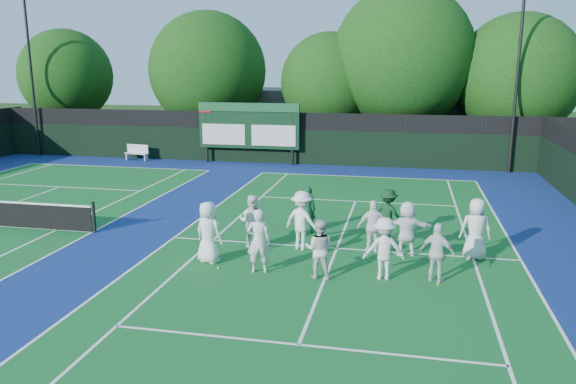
# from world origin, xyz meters

# --- Properties ---
(ground) EXTENTS (120.00, 120.00, 0.00)m
(ground) POSITION_xyz_m (0.00, 0.00, 0.00)
(ground) COLOR #1C390F
(ground) RESTS_ON ground
(court_apron) EXTENTS (34.00, 32.00, 0.01)m
(court_apron) POSITION_xyz_m (-6.00, 1.00, 0.00)
(court_apron) COLOR navy
(court_apron) RESTS_ON ground
(near_court) EXTENTS (11.05, 23.85, 0.01)m
(near_court) POSITION_xyz_m (0.00, 1.00, 0.01)
(near_court) COLOR #135E24
(near_court) RESTS_ON ground
(back_fence) EXTENTS (34.00, 0.08, 3.00)m
(back_fence) POSITION_xyz_m (-6.00, 16.00, 1.36)
(back_fence) COLOR black
(back_fence) RESTS_ON ground
(scoreboard) EXTENTS (6.00, 0.21, 3.55)m
(scoreboard) POSITION_xyz_m (-7.01, 15.59, 2.19)
(scoreboard) COLOR black
(scoreboard) RESTS_ON ground
(clubhouse) EXTENTS (18.00, 6.00, 4.00)m
(clubhouse) POSITION_xyz_m (-2.00, 24.00, 2.00)
(clubhouse) COLOR #5C5C61
(clubhouse) RESTS_ON ground
(light_pole_left) EXTENTS (1.20, 0.30, 10.12)m
(light_pole_left) POSITION_xyz_m (-21.00, 15.70, 6.30)
(light_pole_left) COLOR black
(light_pole_left) RESTS_ON ground
(light_pole_right) EXTENTS (1.20, 0.30, 10.12)m
(light_pole_right) POSITION_xyz_m (7.50, 15.70, 6.30)
(light_pole_right) COLOR black
(light_pole_right) RESTS_ON ground
(bench) EXTENTS (1.54, 0.63, 0.95)m
(bench) POSITION_xyz_m (-14.00, 15.37, 0.51)
(bench) COLOR silver
(bench) RESTS_ON ground
(tree_a) EXTENTS (6.28, 6.28, 8.10)m
(tree_a) POSITION_xyz_m (-20.95, 19.58, 4.79)
(tree_a) COLOR black
(tree_a) RESTS_ON ground
(tree_b) EXTENTS (7.55, 7.55, 9.10)m
(tree_b) POSITION_xyz_m (-10.67, 19.58, 5.12)
(tree_b) COLOR black
(tree_b) RESTS_ON ground
(tree_c) EXTENTS (6.12, 6.12, 7.70)m
(tree_c) POSITION_xyz_m (-2.67, 19.58, 4.48)
(tree_c) COLOR black
(tree_c) RESTS_ON ground
(tree_d) EXTENTS (8.53, 8.53, 10.38)m
(tree_d) POSITION_xyz_m (1.75, 19.58, 5.89)
(tree_d) COLOR black
(tree_d) RESTS_ON ground
(tree_e) EXTENTS (7.23, 7.23, 8.66)m
(tree_e) POSITION_xyz_m (8.35, 19.58, 4.86)
(tree_e) COLOR black
(tree_e) RESTS_ON ground
(tennis_ball_0) EXTENTS (0.07, 0.07, 0.07)m
(tennis_ball_0) POSITION_xyz_m (-3.08, -1.51, 0.03)
(tennis_ball_0) COLOR yellow
(tennis_ball_0) RESTS_ON ground
(tennis_ball_1) EXTENTS (0.07, 0.07, 0.07)m
(tennis_ball_1) POSITION_xyz_m (1.07, 2.60, 0.03)
(tennis_ball_1) COLOR yellow
(tennis_ball_1) RESTS_ON ground
(tennis_ball_3) EXTENTS (0.07, 0.07, 0.07)m
(tennis_ball_3) POSITION_xyz_m (-2.11, 0.53, 0.03)
(tennis_ball_3) COLOR yellow
(tennis_ball_3) RESTS_ON ground
(tennis_ball_5) EXTENTS (0.07, 0.07, 0.07)m
(tennis_ball_5) POSITION_xyz_m (2.98, -1.47, 0.03)
(tennis_ball_5) COLOR yellow
(tennis_ball_5) RESTS_ON ground
(player_front_0) EXTENTS (1.04, 0.86, 1.83)m
(player_front_0) POSITION_xyz_m (-3.52, -1.02, 0.92)
(player_front_0) COLOR white
(player_front_0) RESTS_ON ground
(player_front_1) EXTENTS (0.74, 0.55, 1.83)m
(player_front_1) POSITION_xyz_m (-1.88, -1.51, 0.92)
(player_front_1) COLOR silver
(player_front_1) RESTS_ON ground
(player_front_2) EXTENTS (0.82, 0.65, 1.63)m
(player_front_2) POSITION_xyz_m (-0.18, -1.54, 0.81)
(player_front_2) COLOR silver
(player_front_2) RESTS_ON ground
(player_front_3) EXTENTS (1.21, 0.83, 1.72)m
(player_front_3) POSITION_xyz_m (1.54, -1.30, 0.86)
(player_front_3) COLOR silver
(player_front_3) RESTS_ON ground
(player_front_4) EXTENTS (1.03, 0.74, 1.62)m
(player_front_4) POSITION_xyz_m (2.93, -1.21, 0.81)
(player_front_4) COLOR silver
(player_front_4) RESTS_ON ground
(player_back_0) EXTENTS (0.83, 0.65, 1.69)m
(player_back_0) POSITION_xyz_m (-2.67, 0.66, 0.84)
(player_back_0) COLOR white
(player_back_0) RESTS_ON ground
(player_back_1) EXTENTS (1.38, 1.12, 1.87)m
(player_back_1) POSITION_xyz_m (-1.08, 0.74, 0.93)
(player_back_1) COLOR white
(player_back_1) RESTS_ON ground
(player_back_2) EXTENTS (1.03, 0.60, 1.65)m
(player_back_2) POSITION_xyz_m (1.12, 0.90, 0.82)
(player_back_2) COLOR white
(player_back_2) RESTS_ON ground
(player_back_3) EXTENTS (1.62, 0.68, 1.69)m
(player_back_3) POSITION_xyz_m (2.13, 0.83, 0.85)
(player_back_3) COLOR white
(player_back_3) RESTS_ON ground
(player_back_4) EXTENTS (0.93, 0.63, 1.86)m
(player_back_4) POSITION_xyz_m (4.12, 0.90, 0.93)
(player_back_4) COLOR silver
(player_back_4) RESTS_ON ground
(coach_left) EXTENTS (0.68, 0.54, 1.64)m
(coach_left) POSITION_xyz_m (-1.22, 2.52, 0.82)
(coach_left) COLOR #103B22
(coach_left) RESTS_ON ground
(coach_right) EXTENTS (1.26, 1.00, 1.71)m
(coach_right) POSITION_xyz_m (1.51, 2.33, 0.85)
(coach_right) COLOR #0E3319
(coach_right) RESTS_ON ground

